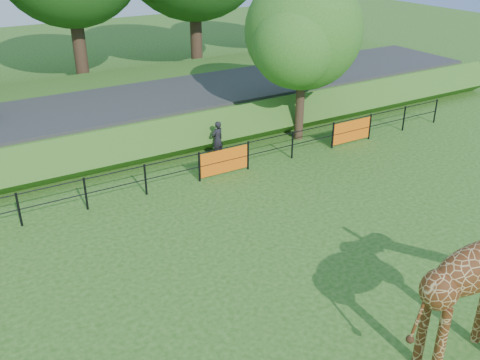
{
  "coord_description": "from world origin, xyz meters",
  "views": [
    {
      "loc": [
        -5.54,
        -7.29,
        8.18
      ],
      "look_at": [
        1.11,
        3.77,
        2.0
      ],
      "focal_mm": 40.0,
      "sensor_mm": 36.0,
      "label": 1
    }
  ],
  "objects": [
    {
      "name": "perimeter_fence",
      "position": [
        0.0,
        8.0,
        0.55
      ],
      "size": [
        28.07,
        0.1,
        1.1
      ],
      "primitive_type": null,
      "color": "black",
      "rests_on": "ground"
    },
    {
      "name": "embankment",
      "position": [
        0.0,
        15.5,
        0.65
      ],
      "size": [
        40.0,
        9.0,
        1.3
      ],
      "primitive_type": "cube",
      "color": "#235214",
      "rests_on": "ground"
    },
    {
      "name": "tree_east",
      "position": [
        7.6,
        9.63,
        4.28
      ],
      "size": [
        5.4,
        4.71,
        6.76
      ],
      "color": "#392619",
      "rests_on": "ground"
    },
    {
      "name": "ground",
      "position": [
        0.0,
        0.0,
        0.0
      ],
      "size": [
        90.0,
        90.0,
        0.0
      ],
      "primitive_type": "plane",
      "color": "#235214",
      "rests_on": "ground"
    },
    {
      "name": "visitor",
      "position": [
        3.6,
        9.58,
        0.73
      ],
      "size": [
        0.6,
        0.47,
        1.46
      ],
      "primitive_type": "imported",
      "rotation": [
        0.0,
        0.0,
        3.4
      ],
      "color": "black",
      "rests_on": "ground"
    },
    {
      "name": "road",
      "position": [
        0.0,
        14.0,
        1.36
      ],
      "size": [
        40.0,
        5.0,
        0.12
      ],
      "primitive_type": "cube",
      "color": "#28282B",
      "rests_on": "embankment"
    }
  ]
}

